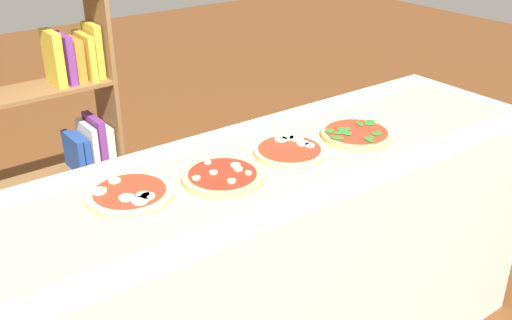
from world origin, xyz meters
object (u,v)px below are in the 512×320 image
object	(u,v)px
pizza_mozzarella_0	(130,194)
pizza_mushroom_1	(223,176)
pizza_mozzarella_2	(290,151)
bookshelf	(42,144)
pizza_spinach_3	(356,134)

from	to	relation	value
pizza_mozzarella_0	pizza_mushroom_1	bearing A→B (deg)	-13.27
pizza_mozzarella_2	bookshelf	distance (m)	1.30
pizza_mozzarella_0	pizza_mozzarella_2	world-z (taller)	same
pizza_mozzarella_0	pizza_mushroom_1	xyz separation A→B (m)	(0.27, -0.06, -0.00)
pizza_spinach_3	pizza_mushroom_1	bearing A→B (deg)	177.93
bookshelf	pizza_mushroom_1	bearing A→B (deg)	-81.34
pizza_mozzarella_2	bookshelf	world-z (taller)	bookshelf
pizza_mozzarella_2	bookshelf	size ratio (longest dim) A/B	0.17
pizza_mushroom_1	pizza_spinach_3	bearing A→B (deg)	-2.07
pizza_mozzarella_0	pizza_mozzarella_2	bearing A→B (deg)	-5.47
pizza_mushroom_1	pizza_mozzarella_2	distance (m)	0.27
pizza_mozzarella_0	bookshelf	size ratio (longest dim) A/B	0.19
pizza_mozzarella_0	pizza_spinach_3	world-z (taller)	pizza_spinach_3
pizza_mozzarella_0	pizza_spinach_3	distance (m)	0.81
pizza_mushroom_1	pizza_mozzarella_0	bearing A→B (deg)	166.73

